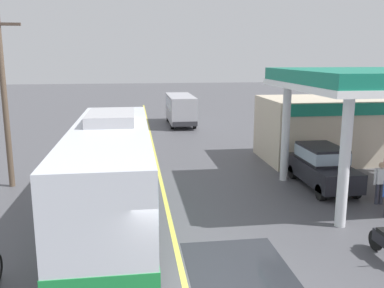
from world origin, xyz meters
name	(u,v)px	position (x,y,z in m)	size (l,w,h in m)	color
ground	(151,138)	(0.00, 20.00, 0.00)	(120.00, 120.00, 0.00)	#4C4C51
lane_divider_stripe	(155,154)	(0.00, 15.00, 0.00)	(0.16, 50.00, 0.01)	#D8CC4C
wet_puddle_patch	(245,282)	(1.53, 0.51, 0.00)	(2.77, 4.95, 0.01)	#26282D
coach_bus_main	(112,175)	(-1.94, 4.89, 1.72)	(2.60, 11.04, 3.69)	silver
gas_station_roadside	(347,117)	(9.33, 10.46, 2.63)	(9.10, 11.95, 5.10)	#147259
car_at_pump	(322,165)	(6.85, 7.71, 1.01)	(1.70, 4.20, 1.82)	black
minibus_opposing_lane	(181,107)	(2.69, 25.36, 1.47)	(2.04, 6.13, 2.44)	#A5A5AD
pedestrian_by_shop	(380,181)	(8.14, 5.39, 0.93)	(0.55, 0.22, 1.66)	#33333F
utility_pole_roadside	(4,97)	(-6.53, 9.71, 3.92)	(1.80, 0.24, 7.48)	brown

